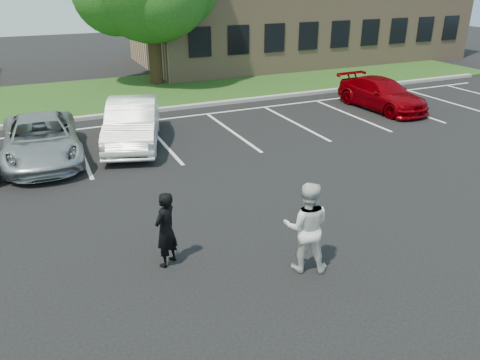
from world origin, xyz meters
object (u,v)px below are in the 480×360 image
object	(u,v)px
car_white_sedan	(132,123)
car_red_compact	(382,94)
man_white_shirt	(306,227)
man_black_suit	(166,230)
car_silver_minivan	(41,139)

from	to	relation	value
car_white_sedan	car_red_compact	bearing A→B (deg)	18.13
man_white_shirt	car_red_compact	distance (m)	13.53
man_black_suit	man_white_shirt	size ratio (longest dim) A/B	0.85
man_black_suit	car_red_compact	distance (m)	14.68
man_white_shirt	man_black_suit	bearing A→B (deg)	0.99
man_black_suit	car_white_sedan	world-z (taller)	man_black_suit
car_silver_minivan	car_red_compact	size ratio (longest dim) A/B	1.09
man_black_suit	man_white_shirt	distance (m)	2.83
man_black_suit	car_silver_minivan	world-z (taller)	man_black_suit
car_red_compact	car_white_sedan	bearing A→B (deg)	177.80
man_white_shirt	car_silver_minivan	bearing A→B (deg)	-34.67
car_silver_minivan	man_white_shirt	bearing A→B (deg)	-61.39
car_white_sedan	car_red_compact	size ratio (longest dim) A/B	1.04
man_black_suit	car_white_sedan	bearing A→B (deg)	-136.08
man_white_shirt	car_silver_minivan	world-z (taller)	man_white_shirt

